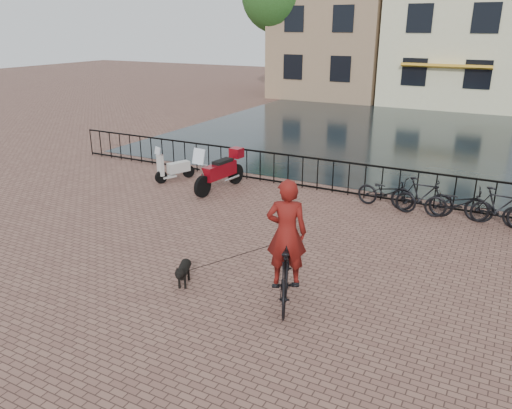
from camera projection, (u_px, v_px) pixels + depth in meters
The scene contains 13 objects.
ground at pixel (176, 321), 8.70m from camera, with size 100.00×100.00×0.00m, color brown.
canal_water at pixel (401, 136), 23.07m from camera, with size 20.00×20.00×0.00m, color black.
railing at pixel (333, 177), 15.18m from camera, with size 20.00×0.05×1.02m.
canal_house_left at pixel (342, 1), 34.75m from camera, with size 7.50×9.00×12.80m.
canal_house_mid at pixel (464, 7), 31.39m from camera, with size 8.00×9.50×11.80m.
cyclist at pixel (286, 250), 8.97m from camera, with size 1.30×2.10×2.78m.
dog at pixel (184, 272), 9.85m from camera, with size 0.54×0.81×0.52m.
motorcycle at pixel (220, 166), 15.31m from camera, with size 0.77×2.19×1.53m.
scooter at pixel (174, 162), 16.33m from camera, with size 0.87×1.37×1.23m.
parked_bike_0 at pixel (387, 193), 13.90m from camera, with size 0.60×1.72×0.90m, color black.
parked_bike_1 at pixel (422, 196), 13.47m from camera, with size 0.47×1.66×1.00m, color black.
parked_bike_2 at pixel (459, 203), 13.07m from camera, with size 0.60×1.72×0.90m, color black.
parked_bike_3 at pixel (499, 208), 12.63m from camera, with size 0.47×1.66×1.00m, color black.
Camera 1 is at (4.76, -5.96, 4.87)m, focal length 35.00 mm.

